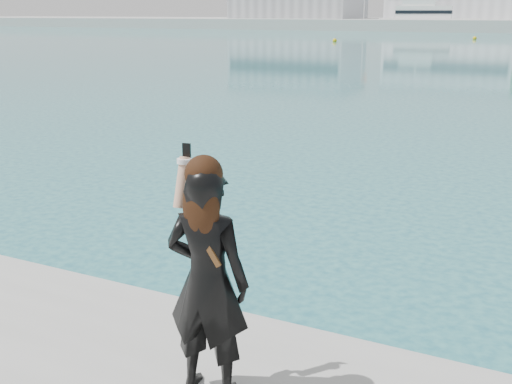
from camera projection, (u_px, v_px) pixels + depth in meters
motor_yacht at (426, 18)px, 113.11m from camera, size 17.55×7.39×7.94m
buoy_far at (475, 40)px, 79.99m from camera, size 0.50×0.50×0.50m
buoy_extra at (335, 42)px, 73.79m from camera, size 0.50×0.50×0.50m
woman at (207, 275)px, 4.21m from camera, size 0.62×0.44×1.68m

